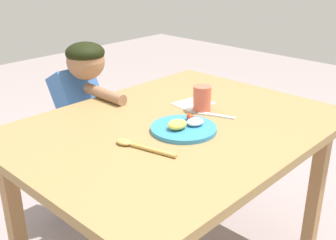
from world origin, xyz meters
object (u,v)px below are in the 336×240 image
Objects in this scene: spoon at (137,146)px; person at (81,124)px; plate at (184,127)px; drinking_cup at (202,99)px; fork at (213,115)px.

spoon is 0.25× the size of person.
plate is at bearing 88.72° from person.
plate is at bearing -158.18° from drinking_cup.
plate is 0.72m from person.
drinking_cup is (0.20, 0.08, 0.04)m from plate.
spoon is at bearing 70.28° from fork.
drinking_cup is at bearing -94.47° from spoon.
plate is 0.22m from drinking_cup.
drinking_cup is (0.01, 0.07, 0.05)m from fork.
drinking_cup is at bearing 107.12° from person.
person is at bearing 88.72° from plate.
person reaches higher than plate.
drinking_cup is at bearing 21.82° from plate.
drinking_cup reaches higher than fork.
spoon is at bearing -171.54° from drinking_cup.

